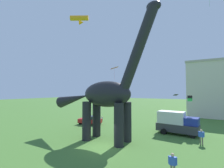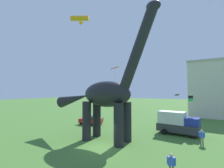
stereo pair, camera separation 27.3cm
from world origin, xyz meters
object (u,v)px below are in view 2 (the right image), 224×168
object	(u,v)px
parked_box_truck	(177,123)
person_photographer	(202,136)
parked_sedan_left	(91,120)
person_near_flyer	(103,118)
kite_far_right	(115,68)
dinosaur_sculpture	(106,94)
person_watching_child	(88,116)
person_far_spectator	(171,163)
kite_apex	(177,95)
kite_mid_center	(191,98)
kite_mid_right	(107,90)
kite_far_left	(80,19)

from	to	relation	value
parked_box_truck	person_photographer	size ratio (longest dim) A/B	3.32
parked_sedan_left	person_near_flyer	xyz separation A→B (m)	(0.10, 3.85, -0.20)
parked_sedan_left	kite_far_right	bearing A→B (deg)	-27.32
person_photographer	kite_far_right	bearing A→B (deg)	164.33
dinosaur_sculpture	person_watching_child	xyz separation A→B (m)	(-10.89, 9.56, -4.80)
person_far_spectator	kite_apex	bearing A→B (deg)	100.90
person_near_flyer	person_watching_child	world-z (taller)	person_watching_child
parked_sedan_left	dinosaur_sculpture	bearing A→B (deg)	-52.98
person_far_spectator	person_watching_child	xyz separation A→B (m)	(-19.60, 14.27, -0.04)
kite_mid_center	person_far_spectator	bearing A→B (deg)	-90.01
parked_sedan_left	person_far_spectator	world-z (taller)	person_far_spectator
person_photographer	kite_mid_right	world-z (taller)	kite_mid_right
person_far_spectator	dinosaur_sculpture	bearing A→B (deg)	154.19
kite_mid_right	person_watching_child	bearing A→B (deg)	-92.98
person_photographer	kite_far_right	size ratio (longest dim) A/B	0.83
parked_box_truck	kite_far_left	size ratio (longest dim) A/B	2.10
dinosaur_sculpture	person_near_flyer	bearing A→B (deg)	96.78
person_far_spectator	person_photographer	world-z (taller)	person_photographer
person_watching_child	kite_far_right	xyz separation A→B (m)	(9.22, -4.50, 8.85)
person_watching_child	kite_far_right	distance (m)	13.55
person_far_spectator	kite_far_right	distance (m)	16.76
person_photographer	kite_apex	xyz separation A→B (m)	(-5.66, 18.86, 4.21)
dinosaur_sculpture	kite_mid_right	size ratio (longest dim) A/B	8.18
person_near_flyer	dinosaur_sculpture	bearing A→B (deg)	106.92
kite_mid_center	kite_apex	bearing A→B (deg)	106.74
parked_sedan_left	person_photographer	xyz separation A→B (m)	(18.10, -2.45, 0.25)
kite_apex	kite_far_right	bearing A→B (deg)	-109.22
person_photographer	kite_far_right	distance (m)	14.85
parked_sedan_left	kite_mid_center	distance (m)	17.31
person_near_flyer	kite_mid_right	xyz separation A→B (m)	(-2.83, 5.66, 5.74)
person_photographer	kite_mid_right	bearing A→B (deg)	138.29
parked_sedan_left	kite_mid_center	bearing A→B (deg)	-2.59
dinosaur_sculpture	kite_far_right	world-z (taller)	dinosaur_sculpture
person_watching_child	kite_far_left	distance (m)	19.06
kite_mid_right	kite_apex	bearing A→B (deg)	24.47
kite_apex	kite_far_left	size ratio (longest dim) A/B	0.47
dinosaur_sculpture	kite_apex	size ratio (longest dim) A/B	12.47
kite_apex	parked_box_truck	bearing A→B (deg)	-80.98
person_near_flyer	kite_far_right	xyz separation A→B (m)	(6.04, -5.50, 9.22)
parked_box_truck	person_watching_child	bearing A→B (deg)	179.34
kite_far_right	person_watching_child	bearing A→B (deg)	153.99
person_near_flyer	kite_mid_right	bearing A→B (deg)	-82.68
kite_mid_center	kite_far_left	bearing A→B (deg)	-148.00
parked_box_truck	person_near_flyer	xyz separation A→B (m)	(-14.81, 2.96, -1.04)
person_photographer	kite_far_left	xyz separation A→B (m)	(-15.51, -3.44, 15.89)
kite_mid_right	dinosaur_sculpture	bearing A→B (deg)	-57.00
person_far_spectator	person_photographer	xyz separation A→B (m)	(1.57, 8.98, 0.04)
kite_mid_center	dinosaur_sculpture	bearing A→B (deg)	-132.40
kite_apex	kite_far_left	bearing A→B (deg)	-113.85
person_watching_child	parked_sedan_left	bearing A→B (deg)	-110.85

